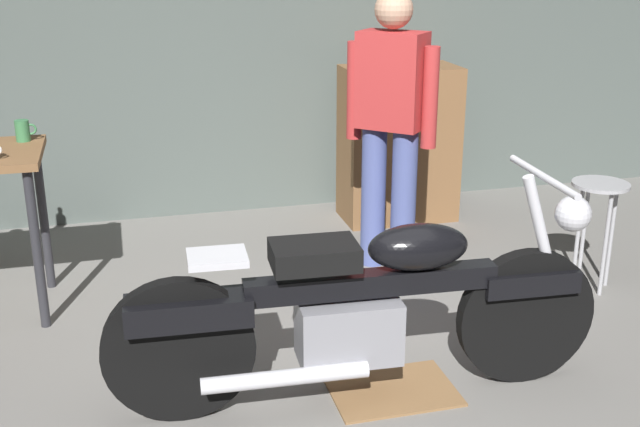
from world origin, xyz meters
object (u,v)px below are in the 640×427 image
motorcycle (364,305)px  shop_stool (598,207)px  wooden_dresser (399,144)px  mug_green_speckled (23,131)px  person_standing (391,120)px

motorcycle → shop_stool: motorcycle is taller
shop_stool → motorcycle: bearing=-154.3°
wooden_dresser → mug_green_speckled: (-2.43, -0.73, 0.41)m
motorcycle → shop_stool: size_ratio=3.42×
wooden_dresser → shop_stool: bearing=-65.3°
motorcycle → wooden_dresser: size_ratio=1.99×
person_standing → wooden_dresser: 1.01m
shop_stool → person_standing: bearing=149.8°
motorcycle → shop_stool: (1.64, 0.79, 0.05)m
person_standing → mug_green_speckled: 2.06m
shop_stool → wooden_dresser: wooden_dresser is taller
shop_stool → mug_green_speckled: mug_green_speckled is taller
motorcycle → mug_green_speckled: mug_green_speckled is taller
mug_green_speckled → person_standing: bearing=-3.4°
motorcycle → wooden_dresser: 2.46m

